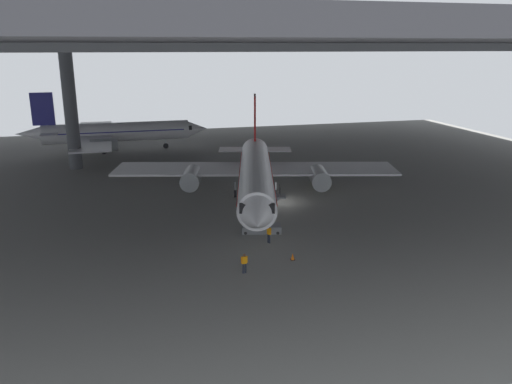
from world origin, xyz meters
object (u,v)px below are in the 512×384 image
crew_worker_near_nose (244,262)px  crew_worker_by_stairs (269,233)px  baggage_tug (319,181)px  boarding_stairs (262,225)px  airplane_distant (114,132)px  traffic_cone_orange (293,257)px  airplane_main (256,173)px

crew_worker_near_nose → crew_worker_by_stairs: size_ratio=0.97×
baggage_tug → crew_worker_by_stairs: bearing=-123.8°
crew_worker_near_nose → crew_worker_by_stairs: bearing=57.1°
boarding_stairs → baggage_tug: boarding_stairs is taller
boarding_stairs → airplane_distant: (-13.69, 43.73, 2.45)m
traffic_cone_orange → baggage_tug: size_ratio=0.24×
boarding_stairs → baggage_tug: (11.43, 14.44, -0.19)m
crew_worker_by_stairs → baggage_tug: (11.60, 17.34, -0.43)m
airplane_main → traffic_cone_orange: 16.74m
airplane_main → crew_worker_by_stairs: airplane_main is taller
airplane_distant → crew_worker_by_stairs: bearing=-73.8°
crew_worker_by_stairs → airplane_distant: size_ratio=0.05×
airplane_main → traffic_cone_orange: airplane_main is taller
crew_worker_near_nose → airplane_distant: airplane_distant is taller
traffic_cone_orange → baggage_tug: 23.96m
boarding_stairs → airplane_distant: airplane_distant is taller
crew_worker_near_nose → crew_worker_by_stairs: 6.62m
baggage_tug → airplane_distant: bearing=130.6°
boarding_stairs → crew_worker_near_nose: boarding_stairs is taller
airplane_main → crew_worker_by_stairs: 12.73m
baggage_tug → crew_worker_near_nose: bearing=-123.6°
airplane_main → traffic_cone_orange: (-1.15, -16.42, -3.05)m
airplane_main → crew_worker_near_nose: 18.92m
crew_worker_near_nose → airplane_distant: bearing=100.8°
traffic_cone_orange → boarding_stairs: bearing=95.6°
baggage_tug → boarding_stairs: bearing=-128.4°
boarding_stairs → crew_worker_by_stairs: bearing=-93.5°
airplane_distant → crew_worker_near_nose: bearing=-79.2°
traffic_cone_orange → crew_worker_by_stairs: bearing=101.9°
crew_worker_by_stairs → airplane_distant: bearing=106.2°
airplane_distant → baggage_tug: airplane_distant is taller
boarding_stairs → baggage_tug: size_ratio=1.81×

